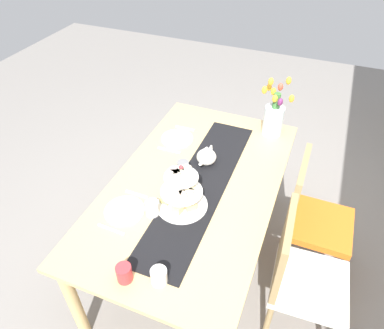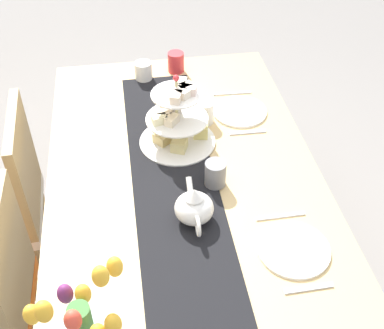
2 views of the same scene
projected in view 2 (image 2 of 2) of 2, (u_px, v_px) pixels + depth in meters
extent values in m
plane|color=gray|center=(186.00, 295.00, 2.32)|extent=(8.00, 8.00, 0.00)
cube|color=tan|center=(185.00, 180.00, 1.84)|extent=(1.73, 1.00, 0.03)
cylinder|color=tan|center=(243.00, 124.00, 2.72)|extent=(0.07, 0.07, 0.72)
cylinder|color=tan|center=(83.00, 139.00, 2.63)|extent=(0.07, 0.07, 0.72)
cylinder|color=#9C8254|center=(41.00, 301.00, 2.06)|extent=(0.04, 0.04, 0.41)
cube|color=#9C8254|center=(10.00, 264.00, 1.61)|extent=(0.42, 0.04, 0.45)
cylinder|color=#9C8254|center=(46.00, 216.00, 2.42)|extent=(0.04, 0.04, 0.41)
cylinder|color=#9C8254|center=(45.00, 276.00, 2.16)|extent=(0.04, 0.04, 0.41)
cube|color=#9C8254|center=(24.00, 165.00, 1.98)|extent=(0.42, 0.06, 0.45)
cube|color=black|center=(174.00, 178.00, 1.82)|extent=(1.39, 0.30, 0.00)
cylinder|color=beige|center=(177.00, 113.00, 1.88)|extent=(0.01, 0.01, 0.28)
cylinder|color=white|center=(178.00, 141.00, 1.98)|extent=(0.30, 0.30, 0.01)
cylinder|color=white|center=(177.00, 119.00, 1.90)|extent=(0.24, 0.24, 0.01)
cylinder|color=white|center=(176.00, 94.00, 1.83)|extent=(0.19, 0.19, 0.01)
cube|color=#ECB78C|center=(177.00, 127.00, 2.00)|extent=(0.06, 0.06, 0.05)
cube|color=#D5BB77|center=(163.00, 137.00, 1.96)|extent=(0.09, 0.09, 0.04)
cube|color=#DAC983|center=(179.00, 145.00, 1.92)|extent=(0.08, 0.07, 0.04)
cube|color=#D9CB73|center=(201.00, 131.00, 1.98)|extent=(0.06, 0.06, 0.05)
cube|color=silver|center=(176.00, 107.00, 1.93)|extent=(0.06, 0.04, 0.03)
cube|color=beige|center=(168.00, 108.00, 1.92)|extent=(0.07, 0.06, 0.03)
cube|color=beige|center=(164.00, 115.00, 1.89)|extent=(0.04, 0.06, 0.03)
cube|color=#F3EAB8|center=(159.00, 120.00, 1.87)|extent=(0.05, 0.06, 0.03)
cube|color=beige|center=(172.00, 120.00, 1.86)|extent=(0.07, 0.06, 0.03)
cube|color=beige|center=(176.00, 97.00, 1.78)|extent=(0.07, 0.05, 0.03)
cube|color=#F2E3C8|center=(182.00, 93.00, 1.80)|extent=(0.07, 0.06, 0.03)
cube|color=#F3D7C8|center=(189.00, 90.00, 1.82)|extent=(0.05, 0.06, 0.03)
cube|color=beige|center=(185.00, 88.00, 1.83)|extent=(0.06, 0.07, 0.03)
cube|color=beige|center=(181.00, 84.00, 1.85)|extent=(0.06, 0.05, 0.03)
sphere|color=red|center=(176.00, 78.00, 1.78)|extent=(0.02, 0.02, 0.02)
ellipsoid|color=white|center=(194.00, 208.00, 1.64)|extent=(0.13, 0.13, 0.10)
cone|color=white|center=(194.00, 193.00, 1.59)|extent=(0.06, 0.06, 0.04)
cylinder|color=white|center=(190.00, 187.00, 1.70)|extent=(0.07, 0.02, 0.06)
torus|color=white|center=(198.00, 226.00, 1.58)|extent=(0.07, 0.01, 0.07)
cylinder|color=#3D7538|center=(82.00, 325.00, 1.08)|extent=(0.05, 0.05, 0.12)
ellipsoid|color=yellow|center=(83.00, 294.00, 1.09)|extent=(0.04, 0.04, 0.06)
ellipsoid|color=#6B2860|center=(65.00, 294.00, 1.10)|extent=(0.04, 0.04, 0.06)
ellipsoid|color=yellow|center=(32.00, 314.00, 1.05)|extent=(0.04, 0.04, 0.06)
ellipsoid|color=yellow|center=(44.00, 311.00, 0.95)|extent=(0.04, 0.04, 0.06)
ellipsoid|color=#EF4C38|center=(73.00, 320.00, 0.99)|extent=(0.04, 0.04, 0.06)
ellipsoid|color=yellow|center=(113.00, 324.00, 1.01)|extent=(0.04, 0.04, 0.06)
ellipsoid|color=yellow|center=(101.00, 276.00, 1.00)|extent=(0.04, 0.04, 0.06)
ellipsoid|color=yellow|center=(115.00, 267.00, 1.07)|extent=(0.04, 0.04, 0.06)
cylinder|color=white|center=(143.00, 71.00, 2.31)|extent=(0.08, 0.08, 0.08)
cylinder|color=white|center=(294.00, 249.00, 1.57)|extent=(0.23, 0.23, 0.01)
cube|color=silver|center=(309.00, 288.00, 1.46)|extent=(0.02, 0.15, 0.01)
cube|color=silver|center=(280.00, 216.00, 1.68)|extent=(0.02, 0.17, 0.01)
cylinder|color=white|center=(240.00, 111.00, 2.13)|extent=(0.23, 0.23, 0.01)
cube|color=silver|center=(248.00, 132.00, 2.02)|extent=(0.02, 0.15, 0.01)
cube|color=silver|center=(232.00, 93.00, 2.24)|extent=(0.02, 0.17, 0.01)
cylinder|color=slate|center=(215.00, 174.00, 1.77)|extent=(0.08, 0.08, 0.09)
cylinder|color=white|center=(205.00, 112.00, 2.05)|extent=(0.08, 0.08, 0.09)
cylinder|color=red|center=(176.00, 62.00, 2.36)|extent=(0.08, 0.08, 0.09)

